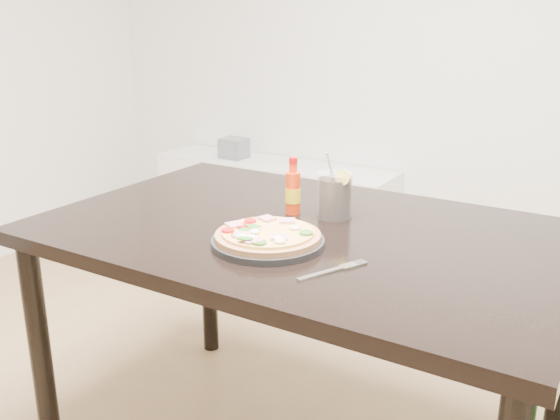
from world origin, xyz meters
The scene contains 8 objects.
dining_table centered at (0.23, 0.58, 0.67)m, with size 1.40×0.90×0.75m.
plate centered at (0.23, 0.42, 0.76)m, with size 0.28×0.28×0.02m, color black.
pizza centered at (0.22, 0.42, 0.78)m, with size 0.26×0.26×0.03m.
hot_sauce_bottle centered at (0.15, 0.67, 0.81)m, with size 0.05×0.05×0.16m.
cola_cup centered at (0.27, 0.70, 0.81)m, with size 0.10×0.10×0.19m.
fork centered at (0.44, 0.36, 0.75)m, with size 0.09×0.18×0.00m.
media_console centered at (-0.80, 2.07, 0.25)m, with size 1.40×0.34×0.50m, color white.
cd_stack centered at (-1.05, 2.05, 0.56)m, with size 0.14×0.12×0.11m.
Camera 1 is at (1.00, -0.79, 1.30)m, focal length 40.00 mm.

